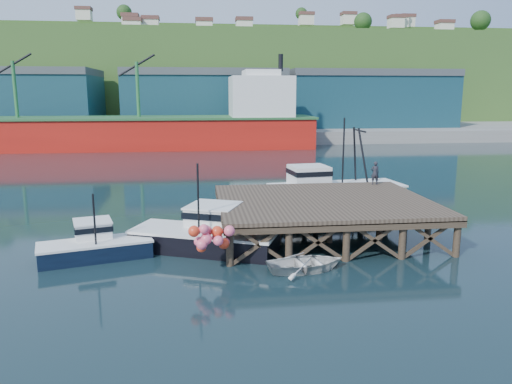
{
  "coord_description": "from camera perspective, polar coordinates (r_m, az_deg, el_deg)",
  "views": [
    {
      "loc": [
        -1.63,
        -27.36,
        8.11
      ],
      "look_at": [
        1.85,
        2.0,
        2.22
      ],
      "focal_mm": 35.0,
      "sensor_mm": 36.0,
      "label": 1
    }
  ],
  "objects": [
    {
      "name": "dockworker",
      "position": [
        33.97,
        13.44,
        2.13
      ],
      "size": [
        0.58,
        0.4,
        1.54
      ],
      "primitive_type": "imported",
      "rotation": [
        0.0,
        0.0,
        3.09
      ],
      "color": "black",
      "rests_on": "wharf"
    },
    {
      "name": "warehouse_right",
      "position": [
        97.64,
        12.33,
        10.07
      ],
      "size": [
        30.0,
        16.0,
        9.0
      ],
      "primitive_type": "cube",
      "color": "#17454E",
      "rests_on": "far_quay"
    },
    {
      "name": "warehouse_left",
      "position": [
        98.22,
        -27.0,
        9.13
      ],
      "size": [
        32.0,
        16.0,
        9.0
      ],
      "primitive_type": "cube",
      "color": "#17454E",
      "rests_on": "far_quay"
    },
    {
      "name": "trawler",
      "position": [
        36.32,
        8.85,
        0.35
      ],
      "size": [
        9.9,
        4.59,
        6.39
      ],
      "rotation": [
        0.0,
        0.0,
        0.13
      ],
      "color": "#CBC783",
      "rests_on": "ground"
    },
    {
      "name": "ground",
      "position": [
        28.59,
        -3.23,
        -5.23
      ],
      "size": [
        300.0,
        300.0,
        0.0
      ],
      "primitive_type": "plane",
      "color": "black",
      "rests_on": "ground"
    },
    {
      "name": "far_quay",
      "position": [
        97.64,
        -5.84,
        7.04
      ],
      "size": [
        160.0,
        40.0,
        2.0
      ],
      "primitive_type": "cube",
      "color": "gray",
      "rests_on": "ground"
    },
    {
      "name": "cargo_ship",
      "position": [
        75.82,
        -12.02,
        7.4
      ],
      "size": [
        55.5,
        10.0,
        13.75
      ],
      "color": "red",
      "rests_on": "ground"
    },
    {
      "name": "dinghy",
      "position": [
        23.42,
        5.71,
        -8.07
      ],
      "size": [
        3.96,
        3.08,
        0.75
      ],
      "primitive_type": "imported",
      "rotation": [
        0.0,
        0.0,
        1.71
      ],
      "color": "silver",
      "rests_on": "ground"
    },
    {
      "name": "wharf",
      "position": [
        28.77,
        7.76,
        -1.22
      ],
      "size": [
        12.0,
        10.0,
        2.62
      ],
      "color": "brown",
      "rests_on": "ground"
    },
    {
      "name": "warehouse_mid",
      "position": [
        92.39,
        -5.85,
        10.22
      ],
      "size": [
        28.0,
        16.0,
        9.0
      ],
      "primitive_type": "cube",
      "color": "#17454E",
      "rests_on": "far_quay"
    },
    {
      "name": "boat_black",
      "position": [
        26.48,
        -5.62,
        -4.67
      ],
      "size": [
        8.09,
        6.73,
        4.7
      ],
      "rotation": [
        0.0,
        0.0,
        -0.39
      ],
      "color": "black",
      "rests_on": "ground"
    },
    {
      "name": "boat_navy",
      "position": [
        26.32,
        -17.94,
        -5.68
      ],
      "size": [
        5.77,
        3.74,
        3.4
      ],
      "rotation": [
        0.0,
        0.0,
        0.27
      ],
      "color": "black",
      "rests_on": "ground"
    },
    {
      "name": "hillside",
      "position": [
        127.41,
        -6.18,
        12.51
      ],
      "size": [
        220.0,
        50.0,
        22.0
      ],
      "primitive_type": "cube",
      "color": "#2D511E",
      "rests_on": "ground"
    }
  ]
}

